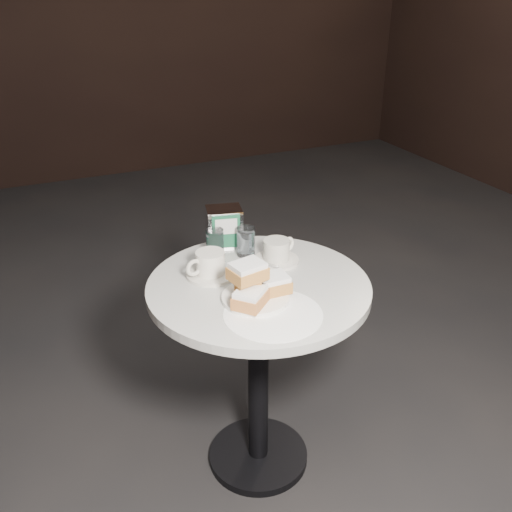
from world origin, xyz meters
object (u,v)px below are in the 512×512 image
at_px(beignet_plate, 255,286).
at_px(water_glass_left, 215,243).
at_px(cafe_table, 259,336).
at_px(water_glass_right, 246,242).
at_px(napkin_dispenser, 224,227).
at_px(coffee_cup_left, 210,266).
at_px(coffee_cup_right, 277,252).

height_order(beignet_plate, water_glass_left, beignet_plate).
relative_size(cafe_table, water_glass_left, 7.64).
bearing_deg(beignet_plate, cafe_table, 59.76).
relative_size(cafe_table, water_glass_right, 7.42).
relative_size(cafe_table, napkin_dispenser, 5.32).
distance_m(beignet_plate, coffee_cup_left, 0.21).
distance_m(coffee_cup_left, water_glass_left, 0.14).
xyz_separation_m(cafe_table, coffee_cup_left, (-0.12, 0.11, 0.23)).
height_order(cafe_table, coffee_cup_left, coffee_cup_left).
distance_m(water_glass_left, napkin_dispenser, 0.09).
xyz_separation_m(coffee_cup_right, water_glass_right, (-0.07, 0.09, 0.01)).
relative_size(cafe_table, coffee_cup_right, 3.85).
xyz_separation_m(coffee_cup_left, water_glass_right, (0.16, 0.09, 0.01)).
bearing_deg(water_glass_right, coffee_cup_right, -50.00).
bearing_deg(cafe_table, coffee_cup_right, 43.39).
bearing_deg(cafe_table, coffee_cup_left, 138.45).
height_order(cafe_table, water_glass_right, water_glass_right).
height_order(coffee_cup_right, water_glass_left, water_glass_left).
distance_m(cafe_table, beignet_plate, 0.27).
xyz_separation_m(coffee_cup_right, water_glass_left, (-0.17, 0.12, 0.01)).
bearing_deg(coffee_cup_right, napkin_dispenser, 100.93).
bearing_deg(napkin_dispenser, water_glass_right, -55.01).
bearing_deg(coffee_cup_right, cafe_table, -156.87).
height_order(coffee_cup_right, napkin_dispenser, napkin_dispenser).
relative_size(beignet_plate, napkin_dispenser, 1.90).
height_order(coffee_cup_left, water_glass_left, water_glass_left).
bearing_deg(coffee_cup_left, water_glass_right, 16.48).
relative_size(water_glass_left, water_glass_right, 0.97).
relative_size(coffee_cup_right, napkin_dispenser, 1.38).
xyz_separation_m(coffee_cup_left, water_glass_left, (0.06, 0.12, 0.01)).
distance_m(coffee_cup_right, water_glass_right, 0.12).
height_order(cafe_table, beignet_plate, beignet_plate).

